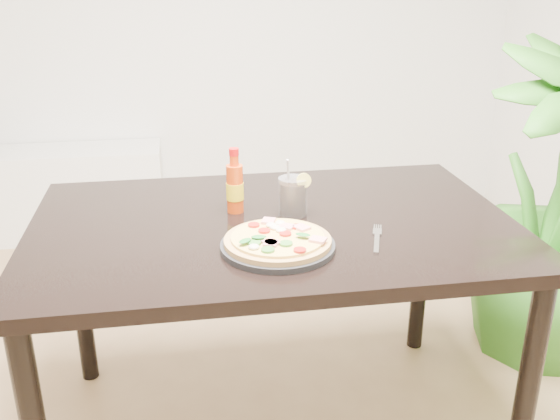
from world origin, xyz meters
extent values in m
cube|color=black|center=(0.27, 0.27, 0.73)|extent=(1.40, 0.90, 0.04)
cylinder|color=black|center=(0.91, -0.12, 0.35)|extent=(0.06, 0.06, 0.71)
cylinder|color=black|center=(-0.37, 0.66, 0.35)|extent=(0.06, 0.06, 0.71)
cylinder|color=black|center=(0.91, 0.66, 0.35)|extent=(0.06, 0.06, 0.71)
cylinder|color=black|center=(0.25, 0.08, 0.76)|extent=(0.30, 0.30, 0.02)
cylinder|color=tan|center=(0.25, 0.08, 0.77)|extent=(0.28, 0.28, 0.01)
cylinder|color=#F1D269|center=(0.25, 0.08, 0.78)|extent=(0.25, 0.25, 0.01)
cube|color=pink|center=(0.23, 0.03, 0.79)|extent=(0.05, 0.05, 0.01)
cube|color=pink|center=(0.35, 0.03, 0.79)|extent=(0.05, 0.05, 0.01)
cube|color=pink|center=(0.24, 0.17, 0.79)|extent=(0.05, 0.05, 0.01)
cube|color=pink|center=(0.28, 0.13, 0.79)|extent=(0.05, 0.05, 0.01)
cube|color=pink|center=(0.32, 0.11, 0.79)|extent=(0.05, 0.05, 0.01)
cube|color=pink|center=(0.23, 0.03, 0.79)|extent=(0.05, 0.05, 0.01)
cylinder|color=#B01812|center=(0.31, 0.12, 0.79)|extent=(0.03, 0.03, 0.01)
cylinder|color=#B01812|center=(0.27, 0.08, 0.79)|extent=(0.03, 0.03, 0.01)
cylinder|color=#B01812|center=(0.22, 0.11, 0.79)|extent=(0.03, 0.03, 0.01)
cylinder|color=#B01812|center=(0.29, -0.02, 0.79)|extent=(0.03, 0.03, 0.01)
cylinder|color=#B01812|center=(0.20, 0.15, 0.79)|extent=(0.03, 0.03, 0.01)
cylinder|color=#3C832B|center=(0.21, -0.01, 0.79)|extent=(0.03, 0.03, 0.01)
cylinder|color=#3C832B|center=(0.20, 0.06, 0.79)|extent=(0.03, 0.03, 0.01)
cylinder|color=#3C832B|center=(0.26, 0.02, 0.79)|extent=(0.03, 0.03, 0.01)
cylinder|color=#3C832B|center=(0.19, 0.04, 0.79)|extent=(0.03, 0.03, 0.01)
ellipsoid|color=silver|center=(0.18, 0.01, 0.79)|extent=(0.03, 0.03, 0.01)
ellipsoid|color=silver|center=(0.27, 0.15, 0.79)|extent=(0.03, 0.03, 0.01)
ellipsoid|color=silver|center=(0.25, 0.14, 0.79)|extent=(0.03, 0.03, 0.01)
ellipsoid|color=silver|center=(0.25, 0.13, 0.79)|extent=(0.03, 0.03, 0.01)
ellipsoid|color=silver|center=(0.27, 0.10, 0.79)|extent=(0.03, 0.03, 0.01)
ellipsoid|color=#1A7123|center=(0.31, 0.05, 0.80)|extent=(0.05, 0.04, 0.00)
ellipsoid|color=#1A7123|center=(0.16, 0.04, 0.80)|extent=(0.04, 0.04, 0.00)
ellipsoid|color=#1A7123|center=(0.20, 0.06, 0.80)|extent=(0.04, 0.03, 0.00)
cylinder|color=#CC3E0C|center=(0.17, 0.36, 0.82)|extent=(0.07, 0.07, 0.15)
cylinder|color=yellow|center=(0.17, 0.36, 0.82)|extent=(0.05, 0.05, 0.05)
cylinder|color=#CC3E0C|center=(0.17, 0.36, 0.91)|extent=(0.03, 0.03, 0.03)
cylinder|color=red|center=(0.17, 0.36, 0.94)|extent=(0.03, 0.03, 0.02)
cylinder|color=black|center=(0.34, 0.31, 0.80)|extent=(0.08, 0.08, 0.10)
cylinder|color=silver|center=(0.34, 0.31, 0.81)|extent=(0.09, 0.09, 0.11)
cylinder|color=#F2E059|center=(0.36, 0.29, 0.86)|extent=(0.04, 0.01, 0.04)
cylinder|color=#B2B2B7|center=(0.33, 0.32, 0.84)|extent=(0.03, 0.06, 0.17)
cube|color=silver|center=(0.52, 0.06, 0.75)|extent=(0.05, 0.12, 0.00)
cube|color=silver|center=(0.54, 0.14, 0.75)|extent=(0.04, 0.05, 0.00)
cube|color=silver|center=(0.55, 0.17, 0.75)|extent=(0.01, 0.03, 0.00)
cube|color=silver|center=(0.55, 0.17, 0.75)|extent=(0.01, 0.03, 0.00)
cube|color=silver|center=(0.56, 0.17, 0.75)|extent=(0.01, 0.03, 0.00)
cube|color=silver|center=(0.56, 0.16, 0.75)|extent=(0.01, 0.03, 0.00)
imported|color=#337F21|center=(1.40, 0.59, 0.61)|extent=(0.82, 0.82, 1.22)
cylinder|color=brown|center=(1.40, 0.59, 0.11)|extent=(0.28, 0.28, 0.22)
cube|color=white|center=(-0.80, 2.07, 0.25)|extent=(1.40, 0.34, 0.50)
camera|label=1|loc=(0.02, -1.39, 1.44)|focal=40.00mm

